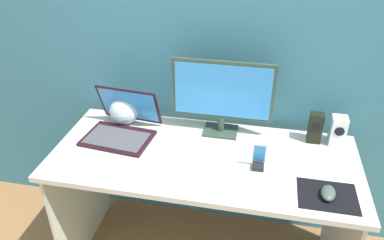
% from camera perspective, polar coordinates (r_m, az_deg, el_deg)
% --- Properties ---
extents(wall_back, '(6.00, 0.04, 2.50)m').
position_cam_1_polar(wall_back, '(2.00, 4.09, 12.98)').
color(wall_back, teal).
rests_on(wall_back, ground_plane).
extents(desk, '(1.51, 0.66, 0.76)m').
position_cam_1_polar(desk, '(1.96, 1.72, -9.00)').
color(desk, beige).
rests_on(desk, ground_plane).
extents(monitor, '(0.53, 0.14, 0.41)m').
position_cam_1_polar(monitor, '(1.94, 4.62, 3.85)').
color(monitor, '#304335').
rests_on(monitor, desk).
extents(speaker_right, '(0.08, 0.08, 0.16)m').
position_cam_1_polar(speaker_right, '(2.05, 21.29, -1.52)').
color(speaker_right, white).
rests_on(speaker_right, desk).
extents(speaker_near_monitor, '(0.07, 0.06, 0.16)m').
position_cam_1_polar(speaker_near_monitor, '(2.03, 18.24, -1.12)').
color(speaker_near_monitor, black).
rests_on(speaker_near_monitor, desk).
extents(laptop, '(0.38, 0.35, 0.24)m').
position_cam_1_polar(laptop, '(2.03, -10.65, -1.01)').
color(laptop, black).
rests_on(laptop, desk).
extents(fishbowl, '(0.17, 0.17, 0.17)m').
position_cam_1_polar(fishbowl, '(2.13, -10.23, 1.54)').
color(fishbowl, silver).
rests_on(fishbowl, desk).
extents(keyboard_external, '(0.39, 0.14, 0.01)m').
position_cam_1_polar(keyboard_external, '(1.70, 0.59, -9.28)').
color(keyboard_external, white).
rests_on(keyboard_external, desk).
extents(mousepad, '(0.25, 0.20, 0.00)m').
position_cam_1_polar(mousepad, '(1.74, 19.90, -10.77)').
color(mousepad, black).
rests_on(mousepad, desk).
extents(mouse, '(0.07, 0.11, 0.04)m').
position_cam_1_polar(mouse, '(1.72, 20.00, -10.39)').
color(mouse, '#405045').
rests_on(mouse, mousepad).
extents(phone_in_dock, '(0.06, 0.06, 0.14)m').
position_cam_1_polar(phone_in_dock, '(1.79, 10.11, -5.88)').
color(phone_in_dock, black).
rests_on(phone_in_dock, desk).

